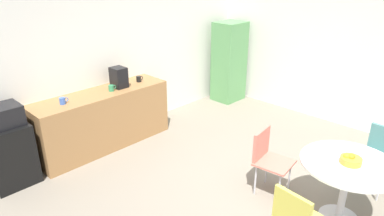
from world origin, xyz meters
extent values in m
plane|color=gray|center=(0.00, 0.00, 0.00)|extent=(6.00, 6.00, 0.00)
cube|color=white|center=(0.00, 3.00, 1.30)|extent=(6.00, 0.10, 2.60)
cube|color=white|center=(3.00, 0.00, 1.30)|extent=(0.10, 6.00, 2.60)
cube|color=#9E7042|center=(-0.45, 2.65, 0.45)|extent=(2.14, 0.60, 0.90)
cube|color=black|center=(-1.87, 2.65, 0.41)|extent=(0.54, 0.54, 0.82)
cube|color=black|center=(-1.87, 2.65, 0.95)|extent=(0.48, 0.38, 0.26)
cube|color=#599959|center=(2.55, 2.55, 0.82)|extent=(0.60, 0.50, 1.64)
cylinder|color=silver|center=(0.43, -0.77, 0.39)|extent=(0.08, 0.08, 0.72)
cylinder|color=white|center=(0.43, -0.77, 0.73)|extent=(1.02, 1.02, 0.03)
cylinder|color=silver|center=(1.09, -0.97, 0.21)|extent=(0.02, 0.02, 0.42)
cylinder|color=silver|center=(1.11, -0.65, 0.21)|extent=(0.02, 0.02, 0.42)
cylinder|color=silver|center=(1.42, -0.67, 0.21)|extent=(0.02, 0.02, 0.42)
cube|color=teal|center=(1.26, -0.82, 0.44)|extent=(0.45, 0.45, 0.03)
cylinder|color=silver|center=(0.50, -0.08, 0.21)|extent=(0.02, 0.02, 0.42)
cylinder|color=silver|center=(0.19, -0.12, 0.21)|extent=(0.02, 0.02, 0.42)
cylinder|color=silver|center=(0.46, 0.23, 0.21)|extent=(0.02, 0.02, 0.42)
cylinder|color=silver|center=(0.15, 0.19, 0.21)|extent=(0.02, 0.02, 0.42)
cube|color=#DB7260|center=(0.32, 0.05, 0.44)|extent=(0.47, 0.47, 0.03)
cube|color=#DB7260|center=(0.30, 0.24, 0.64)|extent=(0.38, 0.09, 0.38)
cube|color=#D8CC4C|center=(-0.58, -0.66, 0.64)|extent=(0.08, 0.38, 0.38)
cylinder|color=gold|center=(0.42, -0.78, 0.78)|extent=(0.22, 0.22, 0.07)
sphere|color=yellow|center=(0.40, -0.73, 0.82)|extent=(0.07, 0.07, 0.07)
sphere|color=orange|center=(0.42, -0.77, 0.82)|extent=(0.07, 0.07, 0.07)
sphere|color=orange|center=(0.44, -0.77, 0.82)|extent=(0.07, 0.07, 0.07)
cylinder|color=black|center=(0.27, 2.65, 0.95)|extent=(0.08, 0.08, 0.09)
torus|color=black|center=(0.33, 2.65, 0.95)|extent=(0.06, 0.01, 0.06)
cylinder|color=#338C59|center=(-0.30, 2.58, 0.95)|extent=(0.08, 0.08, 0.09)
torus|color=#338C59|center=(-0.24, 2.58, 0.95)|extent=(0.06, 0.01, 0.06)
cylinder|color=#3F66BF|center=(-1.07, 2.61, 0.95)|extent=(0.08, 0.08, 0.09)
torus|color=#3F66BF|center=(-1.01, 2.61, 0.95)|extent=(0.06, 0.01, 0.06)
cube|color=black|center=(-0.10, 2.65, 1.06)|extent=(0.20, 0.24, 0.32)
camera|label=1|loc=(-2.97, -1.74, 2.67)|focal=31.97mm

